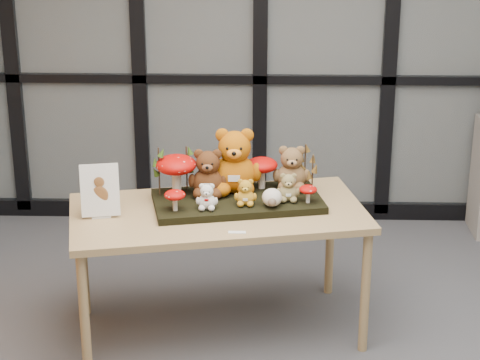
{
  "coord_description": "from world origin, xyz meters",
  "views": [
    {
      "loc": [
        -0.42,
        -3.5,
        2.49
      ],
      "look_at": [
        -0.54,
        0.76,
        0.92
      ],
      "focal_mm": 65.0,
      "sensor_mm": 36.0,
      "label": 1
    }
  ],
  "objects_px": {
    "bear_white_bow": "(207,195)",
    "diorama_tray": "(237,201)",
    "sign_holder": "(100,193)",
    "bear_small_yellow": "(245,191)",
    "bear_brown_medium": "(208,170)",
    "mushroom_back_right": "(262,172)",
    "display_table": "(218,221)",
    "mushroom_front_left": "(175,199)",
    "bear_pooh_yellow": "(235,157)",
    "bear_tan_back": "(292,165)",
    "mushroom_front_right": "(308,193)",
    "plush_cream_hedgehog": "(272,197)",
    "mushroom_back_left": "(176,173)",
    "bear_beige_small": "(288,185)"
  },
  "relations": [
    {
      "from": "bear_white_bow",
      "to": "diorama_tray",
      "type": "bearing_deg",
      "value": 33.36
    },
    {
      "from": "sign_holder",
      "to": "bear_small_yellow",
      "type": "bearing_deg",
      "value": -3.48
    },
    {
      "from": "bear_brown_medium",
      "to": "mushroom_back_right",
      "type": "distance_m",
      "value": 0.31
    },
    {
      "from": "display_table",
      "to": "mushroom_front_left",
      "type": "height_order",
      "value": "mushroom_front_left"
    },
    {
      "from": "bear_pooh_yellow",
      "to": "bear_tan_back",
      "type": "xyz_separation_m",
      "value": [
        0.31,
        0.04,
        -0.06
      ]
    },
    {
      "from": "bear_tan_back",
      "to": "sign_holder",
      "type": "bearing_deg",
      "value": -172.75
    },
    {
      "from": "bear_pooh_yellow",
      "to": "display_table",
      "type": "bearing_deg",
      "value": -125.01
    },
    {
      "from": "display_table",
      "to": "mushroom_back_right",
      "type": "distance_m",
      "value": 0.39
    },
    {
      "from": "mushroom_front_right",
      "to": "plush_cream_hedgehog",
      "type": "bearing_deg",
      "value": -164.21
    },
    {
      "from": "bear_brown_medium",
      "to": "mushroom_front_left",
      "type": "xyz_separation_m",
      "value": [
        -0.16,
        -0.24,
        -0.08
      ]
    },
    {
      "from": "diorama_tray",
      "to": "bear_pooh_yellow",
      "type": "height_order",
      "value": "bear_pooh_yellow"
    },
    {
      "from": "display_table",
      "to": "diorama_tray",
      "type": "height_order",
      "value": "diorama_tray"
    },
    {
      "from": "sign_holder",
      "to": "mushroom_back_left",
      "type": "bearing_deg",
      "value": 20.87
    },
    {
      "from": "bear_pooh_yellow",
      "to": "bear_beige_small",
      "type": "height_order",
      "value": "bear_pooh_yellow"
    },
    {
      "from": "mushroom_back_left",
      "to": "mushroom_front_left",
      "type": "bearing_deg",
      "value": -86.65
    },
    {
      "from": "diorama_tray",
      "to": "mushroom_back_right",
      "type": "distance_m",
      "value": 0.24
    },
    {
      "from": "bear_tan_back",
      "to": "bear_white_bow",
      "type": "bearing_deg",
      "value": -156.94
    },
    {
      "from": "bear_white_bow",
      "to": "mushroom_front_right",
      "type": "distance_m",
      "value": 0.54
    },
    {
      "from": "display_table",
      "to": "bear_pooh_yellow",
      "type": "relative_size",
      "value": 4.3
    },
    {
      "from": "bear_pooh_yellow",
      "to": "bear_tan_back",
      "type": "distance_m",
      "value": 0.32
    },
    {
      "from": "bear_brown_medium",
      "to": "bear_small_yellow",
      "type": "bearing_deg",
      "value": -46.37
    },
    {
      "from": "bear_small_yellow",
      "to": "sign_holder",
      "type": "xyz_separation_m",
      "value": [
        -0.76,
        -0.1,
        0.01
      ]
    },
    {
      "from": "bear_beige_small",
      "to": "mushroom_back_right",
      "type": "distance_m",
      "value": 0.23
    },
    {
      "from": "display_table",
      "to": "sign_holder",
      "type": "bearing_deg",
      "value": 178.3
    },
    {
      "from": "display_table",
      "to": "mushroom_back_right",
      "type": "bearing_deg",
      "value": 33.86
    },
    {
      "from": "bear_beige_small",
      "to": "diorama_tray",
      "type": "bearing_deg",
      "value": 162.83
    },
    {
      "from": "bear_small_yellow",
      "to": "sign_holder",
      "type": "height_order",
      "value": "sign_holder"
    },
    {
      "from": "plush_cream_hedgehog",
      "to": "bear_small_yellow",
      "type": "bearing_deg",
      "value": 161.06
    },
    {
      "from": "bear_brown_medium",
      "to": "mushroom_front_right",
      "type": "relative_size",
      "value": 2.68
    },
    {
      "from": "bear_beige_small",
      "to": "mushroom_back_left",
      "type": "distance_m",
      "value": 0.61
    },
    {
      "from": "bear_brown_medium",
      "to": "mushroom_back_left",
      "type": "distance_m",
      "value": 0.17
    },
    {
      "from": "display_table",
      "to": "bear_brown_medium",
      "type": "height_order",
      "value": "bear_brown_medium"
    },
    {
      "from": "bear_white_bow",
      "to": "plush_cream_hedgehog",
      "type": "bearing_deg",
      "value": -4.16
    },
    {
      "from": "bear_tan_back",
      "to": "bear_white_bow",
      "type": "relative_size",
      "value": 1.78
    },
    {
      "from": "bear_beige_small",
      "to": "bear_brown_medium",
      "type": "bearing_deg",
      "value": 158.41
    },
    {
      "from": "bear_brown_medium",
      "to": "bear_white_bow",
      "type": "xyz_separation_m",
      "value": [
        0.01,
        -0.21,
        -0.07
      ]
    },
    {
      "from": "bear_pooh_yellow",
      "to": "bear_small_yellow",
      "type": "xyz_separation_m",
      "value": [
        0.06,
        -0.21,
        -0.12
      ]
    },
    {
      "from": "mushroom_back_right",
      "to": "plush_cream_hedgehog",
      "type": "bearing_deg",
      "value": -78.29
    },
    {
      "from": "bear_brown_medium",
      "to": "sign_holder",
      "type": "relative_size",
      "value": 1.01
    },
    {
      "from": "mushroom_back_right",
      "to": "mushroom_front_left",
      "type": "relative_size",
      "value": 1.57
    },
    {
      "from": "bear_brown_medium",
      "to": "mushroom_back_right",
      "type": "relative_size",
      "value": 1.47
    },
    {
      "from": "bear_beige_small",
      "to": "plush_cream_hedgehog",
      "type": "xyz_separation_m",
      "value": [
        -0.09,
        -0.08,
        -0.03
      ]
    },
    {
      "from": "mushroom_front_right",
      "to": "bear_beige_small",
      "type": "bearing_deg",
      "value": 163.87
    },
    {
      "from": "bear_brown_medium",
      "to": "plush_cream_hedgehog",
      "type": "distance_m",
      "value": 0.39
    },
    {
      "from": "bear_pooh_yellow",
      "to": "plush_cream_hedgehog",
      "type": "distance_m",
      "value": 0.34
    },
    {
      "from": "mushroom_back_right",
      "to": "sign_holder",
      "type": "relative_size",
      "value": 0.68
    },
    {
      "from": "bear_pooh_yellow",
      "to": "sign_holder",
      "type": "distance_m",
      "value": 0.76
    },
    {
      "from": "bear_small_yellow",
      "to": "mushroom_front_right",
      "type": "bearing_deg",
      "value": -5.51
    },
    {
      "from": "diorama_tray",
      "to": "bear_white_bow",
      "type": "distance_m",
      "value": 0.24
    },
    {
      "from": "diorama_tray",
      "to": "mushroom_front_right",
      "type": "height_order",
      "value": "mushroom_front_right"
    }
  ]
}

